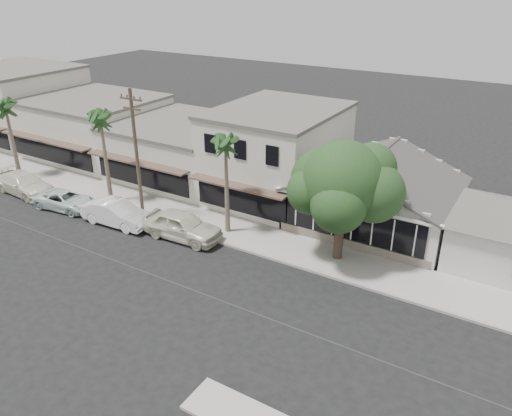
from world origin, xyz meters
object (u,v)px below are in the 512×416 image
Objects in this scene: car_1 at (117,213)px; car_2 at (66,200)px; car_3 at (24,184)px; utility_pole at (136,152)px; car_0 at (182,225)px; shade_tree at (344,183)px.

car_1 is 1.06× the size of car_2.
car_1 is 0.91× the size of car_3.
utility_pole reaches higher than car_3.
car_0 is at bearing -11.56° from utility_pole.
car_3 is at bearing -171.98° from utility_pole.
car_1 is at bearing -95.86° from car_2.
car_2 is 0.65× the size of shade_tree.
car_0 reaches higher than car_1.
car_0 is at bearing -92.06° from car_2.
car_3 is (-10.00, 0.12, -0.02)m from car_1.
utility_pole is 1.69× the size of car_0.
car_2 is (-10.00, -0.88, -0.25)m from car_0.
utility_pole is 1.80× the size of car_1.
car_0 is at bearing -83.88° from car_3.
shade_tree is at bearing -79.16° from car_1.
utility_pole is 1.91× the size of car_2.
utility_pole is 1.23× the size of shade_tree.
car_0 is at bearing -163.03° from shade_tree.
utility_pole is 4.36m from car_1.
car_0 is 15.01m from car_3.
car_0 is 0.97× the size of car_3.
shade_tree is at bearing -86.13° from car_2.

